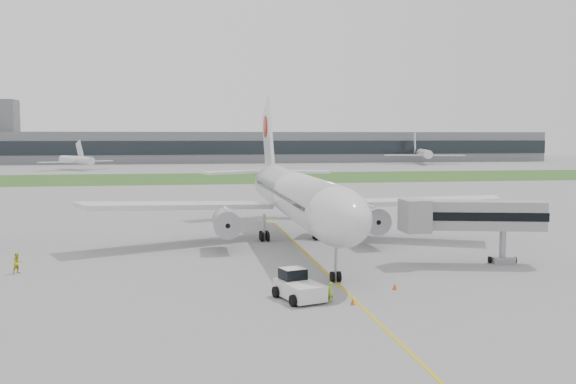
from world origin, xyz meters
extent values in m
plane|color=gray|center=(0.00, 0.00, 0.00)|extent=(600.00, 600.00, 0.00)
cube|color=#2F501E|center=(0.00, 120.00, 0.01)|extent=(600.00, 50.00, 0.02)
cube|color=slate|center=(0.00, 230.00, 7.00)|extent=(320.00, 22.00, 14.00)
cube|color=black|center=(0.00, 219.00, 7.00)|extent=(320.00, 0.60, 6.00)
cylinder|color=silver|center=(0.00, 4.00, 5.60)|extent=(5.00, 38.00, 5.00)
ellipsoid|color=silver|center=(0.00, -15.50, 5.60)|extent=(5.00, 11.00, 5.00)
cube|color=black|center=(0.00, -16.50, 6.50)|extent=(3.20, 1.54, 1.14)
cone|color=silver|center=(0.00, 26.00, 6.40)|extent=(5.00, 10.53, 6.16)
cube|color=silver|center=(-13.00, 6.00, 4.40)|extent=(22.13, 13.52, 1.70)
cube|color=silver|center=(13.00, 6.00, 4.40)|extent=(22.13, 13.52, 1.70)
cylinder|color=#A7A7AC|center=(-8.00, 1.50, 3.00)|extent=(2.70, 5.20, 2.70)
cylinder|color=#A7A7AC|center=(8.00, 1.50, 3.00)|extent=(2.70, 5.20, 2.70)
cube|color=silver|center=(0.00, 27.50, 11.50)|extent=(0.45, 10.90, 12.76)
cylinder|color=#A61709|center=(0.00, 28.50, 13.50)|extent=(0.60, 3.20, 3.20)
cube|color=silver|center=(-5.00, 28.50, 6.80)|extent=(9.54, 6.34, 0.35)
cube|color=silver|center=(5.00, 28.50, 6.80)|extent=(9.54, 6.34, 0.35)
cylinder|color=#9B9BA0|center=(0.00, -15.00, 1.55)|extent=(0.24, 0.24, 3.10)
cylinder|color=black|center=(-3.20, 7.00, 0.55)|extent=(1.40, 1.10, 1.10)
cylinder|color=black|center=(3.20, 7.00, 0.55)|extent=(1.40, 1.10, 1.10)
cube|color=silver|center=(-4.00, -20.28, 0.76)|extent=(3.55, 4.80, 1.14)
cube|color=silver|center=(-4.34, -19.19, 1.71)|extent=(2.09, 1.97, 0.95)
cube|color=black|center=(-4.34, -19.19, 1.76)|extent=(2.15, 2.03, 0.81)
cylinder|color=black|center=(-5.65, -19.30, 0.43)|extent=(0.57, 0.92, 0.86)
cylinder|color=black|center=(-3.21, -18.53, 0.43)|extent=(0.57, 0.92, 0.86)
cylinder|color=black|center=(-4.79, -22.02, 0.43)|extent=(0.57, 0.92, 0.86)
cylinder|color=black|center=(-2.35, -21.25, 0.43)|extent=(0.57, 0.92, 0.86)
cube|color=gray|center=(14.93, -9.63, 4.68)|extent=(12.87, 5.55, 2.70)
cube|color=black|center=(14.93, -9.63, 4.68)|extent=(13.07, 5.68, 0.81)
cube|color=gray|center=(9.03, -9.15, 4.68)|extent=(2.34, 3.06, 3.06)
cylinder|color=#9B9BA0|center=(17.66, -9.82, 1.71)|extent=(0.63, 0.63, 3.42)
cube|color=#9B9BA0|center=(17.66, -9.82, 0.31)|extent=(2.39, 1.73, 0.63)
cylinder|color=black|center=(16.52, -9.55, 0.31)|extent=(0.41, 0.68, 0.63)
cylinder|color=black|center=(18.80, -10.10, 0.31)|extent=(0.41, 0.68, 0.63)
cone|color=#F04C0C|center=(-0.50, -22.30, 0.24)|extent=(0.35, 0.35, 0.49)
cone|color=#F04C0C|center=(4.02, -18.32, 0.25)|extent=(0.37, 0.37, 0.51)
imported|color=#99CA21|center=(-1.93, -21.30, 0.76)|extent=(0.65, 0.65, 1.53)
imported|color=gold|center=(-27.04, -7.20, 0.92)|extent=(1.13, 1.12, 1.85)
camera|label=1|loc=(-12.47, -66.30, 12.16)|focal=40.00mm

